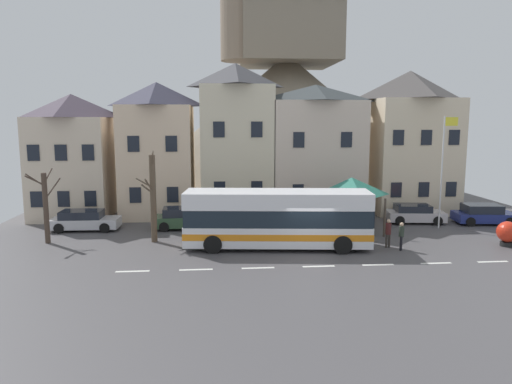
{
  "coord_description": "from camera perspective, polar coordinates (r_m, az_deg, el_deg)",
  "views": [
    {
      "loc": [
        -5.03,
        -24.26,
        7.03
      ],
      "look_at": [
        -2.52,
        4.47,
        2.75
      ],
      "focal_mm": 33.11,
      "sensor_mm": 36.0,
      "label": 1
    }
  ],
  "objects": [
    {
      "name": "townhouse_01",
      "position": [
        36.73,
        -11.74,
        5.09
      ],
      "size": [
        5.18,
        6.38,
        9.98
      ],
      "color": "beige",
      "rests_on": "ground_plane"
    },
    {
      "name": "hilltop_castle",
      "position": [
        55.59,
        3.66,
        9.23
      ],
      "size": [
        35.68,
        35.68,
        23.18
      ],
      "color": "#726756",
      "rests_on": "ground_plane"
    },
    {
      "name": "townhouse_02",
      "position": [
        36.77,
        -2.46,
        6.41
      ],
      "size": [
        5.3,
        6.97,
        11.45
      ],
      "color": "beige",
      "rests_on": "ground_plane"
    },
    {
      "name": "parked_car_04",
      "position": [
        31.82,
        -8.46,
        -3.15
      ],
      "size": [
        4.47,
        2.08,
        1.41
      ],
      "rotation": [
        0.0,
        0.0,
        0.03
      ],
      "color": "#315236",
      "rests_on": "ground_plane"
    },
    {
      "name": "parked_car_02",
      "position": [
        36.53,
        25.78,
        -2.44
      ],
      "size": [
        4.2,
        2.36,
        1.36
      ],
      "rotation": [
        0.0,
        0.0,
        -0.11
      ],
      "color": "navy",
      "rests_on": "ground_plane"
    },
    {
      "name": "transit_bus",
      "position": [
        26.52,
        2.59,
        -3.32
      ],
      "size": [
        10.54,
        3.67,
        3.23
      ],
      "rotation": [
        0.0,
        0.0,
        -0.1
      ],
      "color": "white",
      "rests_on": "ground_plane"
    },
    {
      "name": "parked_car_01",
      "position": [
        32.96,
        -20.01,
        -3.24
      ],
      "size": [
        4.38,
        1.99,
        1.31
      ],
      "rotation": [
        0.0,
        0.0,
        -0.03
      ],
      "color": "silver",
      "rests_on": "ground_plane"
    },
    {
      "name": "flagpole",
      "position": [
        33.4,
        21.68,
        3.12
      ],
      "size": [
        0.95,
        0.1,
        7.42
      ],
      "color": "silver",
      "rests_on": "ground_plane"
    },
    {
      "name": "harbour_buoy",
      "position": [
        30.55,
        28.1,
        -4.35
      ],
      "size": [
        1.19,
        1.19,
        1.44
      ],
      "color": "black",
      "rests_on": "ground_plane"
    },
    {
      "name": "pedestrian_01",
      "position": [
        27.33,
        17.16,
        -4.86
      ],
      "size": [
        0.29,
        0.29,
        1.56
      ],
      "color": "black",
      "rests_on": "ground_plane"
    },
    {
      "name": "ground_plane",
      "position": [
        25.76,
        6.51,
        -7.52
      ],
      "size": [
        40.0,
        60.0,
        0.07
      ],
      "color": "#4C494C"
    },
    {
      "name": "pedestrian_00",
      "position": [
        27.72,
        15.69,
        -4.52
      ],
      "size": [
        0.31,
        0.31,
        1.62
      ],
      "color": "#38332D",
      "rests_on": "ground_plane"
    },
    {
      "name": "bare_tree_00",
      "position": [
        28.25,
        -12.34,
        -0.67
      ],
      "size": [
        1.06,
        1.72,
        5.35
      ],
      "color": "brown",
      "rests_on": "ground_plane"
    },
    {
      "name": "townhouse_04",
      "position": [
        39.73,
        17.84,
        5.84
      ],
      "size": [
        6.3,
        6.76,
        11.01
      ],
      "color": "beige",
      "rests_on": "ground_plane"
    },
    {
      "name": "townhouse_00",
      "position": [
        37.79,
        -21.13,
        4.09
      ],
      "size": [
        5.43,
        5.98,
        9.07
      ],
      "color": "beige",
      "rests_on": "ground_plane"
    },
    {
      "name": "bare_tree_01",
      "position": [
        29.98,
        -24.07,
        -1.58
      ],
      "size": [
        1.59,
        1.91,
        4.32
      ],
      "color": "#47382D",
      "rests_on": "ground_plane"
    },
    {
      "name": "parked_car_00",
      "position": [
        32.74,
        9.74,
        -2.87
      ],
      "size": [
        4.01,
        2.07,
        1.38
      ],
      "rotation": [
        0.0,
        0.0,
        -0.02
      ],
      "color": "slate",
      "rests_on": "ground_plane"
    },
    {
      "name": "townhouse_03",
      "position": [
        36.68,
        7.14,
        5.07
      ],
      "size": [
        6.91,
        5.14,
        9.83
      ],
      "color": "beige",
      "rests_on": "ground_plane"
    },
    {
      "name": "public_bench",
      "position": [
        33.63,
        12.07,
        -3.0
      ],
      "size": [
        1.44,
        0.48,
        0.87
      ],
      "color": "brown",
      "rests_on": "ground_plane"
    },
    {
      "name": "bus_shelter",
      "position": [
        30.9,
        11.47,
        0.67
      ],
      "size": [
        3.6,
        3.6,
        3.52
      ],
      "color": "#473D33",
      "rests_on": "ground_plane"
    },
    {
      "name": "parked_car_03",
      "position": [
        35.1,
        18.58,
        -2.5
      ],
      "size": [
        4.11,
        2.38,
        1.28
      ],
      "rotation": [
        0.0,
        0.0,
        -0.12
      ],
      "color": "silver",
      "rests_on": "ground_plane"
    }
  ]
}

